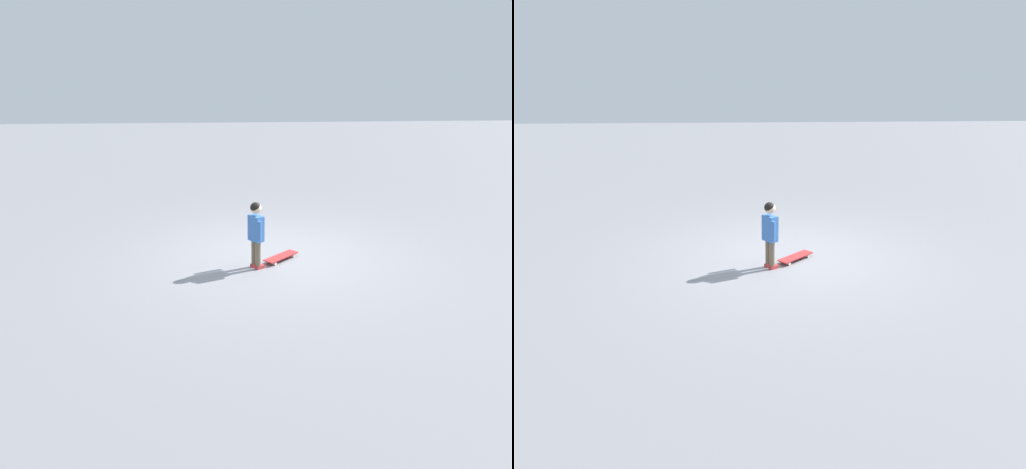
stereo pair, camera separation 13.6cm
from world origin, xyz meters
TOP-DOWN VIEW (x-y plane):
  - ground_plane at (0.00, 0.00)m, footprint 50.00×50.00m
  - child_person at (-0.51, 0.37)m, footprint 0.41×0.27m
  - skateboard at (-0.21, -0.06)m, footprint 0.60×0.63m

SIDE VIEW (x-z plane):
  - ground_plane at x=0.00m, z-range 0.00..0.00m
  - skateboard at x=-0.21m, z-range 0.02..0.10m
  - child_person at x=-0.51m, z-range 0.13..1.19m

